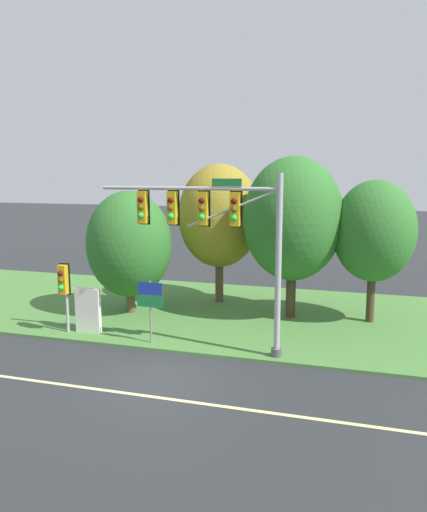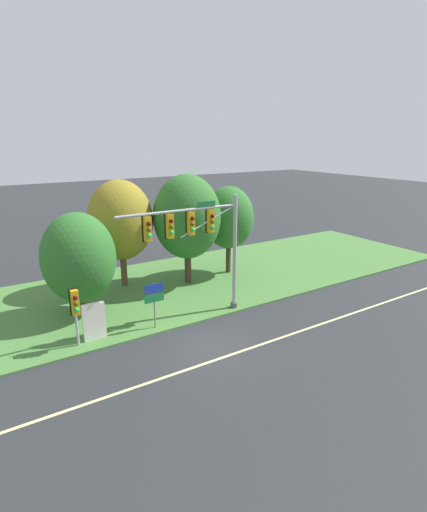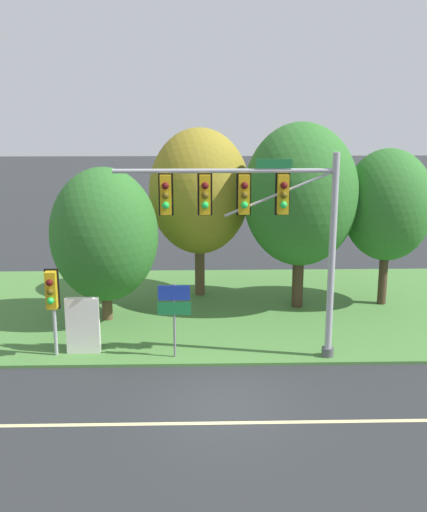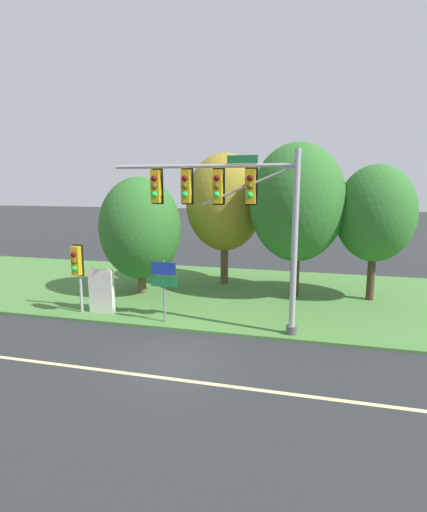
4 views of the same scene
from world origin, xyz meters
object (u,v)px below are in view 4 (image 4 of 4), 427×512
Objects in this scene: tree_left_of_mast at (225,203)px; tree_behind_signpost at (297,203)px; tree_nearest_road at (140,228)px; tree_mid_verge at (375,214)px; info_kiosk at (102,291)px; pedestrian_signal_near_kerb at (77,265)px; traffic_signal_mast at (230,205)px; route_sign_post at (164,281)px.

tree_behind_signpost is at bearing -24.03° from tree_left_of_mast.
tree_mid_verge is (11.08, 1.63, 0.80)m from tree_nearest_road.
tree_behind_signpost is at bearing 30.87° from info_kiosk.
tree_behind_signpost reaches higher than tree_mid_verge.
tree_behind_signpost is (8.74, 5.05, 2.44)m from pedestrian_signal_near_kerb.
tree_behind_signpost is at bearing -175.51° from tree_mid_verge.
info_kiosk is (0.88, 0.36, -1.18)m from pedestrian_signal_near_kerb.
tree_behind_signpost is (2.13, 5.23, -0.15)m from traffic_signal_mast.
tree_left_of_mast is 8.33m from info_kiosk.
tree_mid_verge is (8.37, 5.44, 2.40)m from route_sign_post.
tree_behind_signpost is (3.95, -1.76, 0.10)m from tree_left_of_mast.
pedestrian_signal_near_kerb is 0.40× the size of tree_behind_signpost.
route_sign_post is 7.62m from tree_behind_signpost.
tree_nearest_road is 11.22m from tree_mid_verge.
tree_behind_signpost is (4.82, 5.16, 2.87)m from route_sign_post.
traffic_signal_mast is 1.21× the size of tree_nearest_road.
tree_behind_signpost reaches higher than tree_left_of_mast.
traffic_signal_mast is 2.37× the size of pedestrian_signal_near_kerb.
tree_behind_signpost is at bearing 67.79° from traffic_signal_mast.
tree_mid_verge is (7.50, -1.48, -0.36)m from tree_left_of_mast.
info_kiosk is (-7.86, -4.70, -3.63)m from tree_behind_signpost.
tree_nearest_road is at bearing -171.64° from tree_mid_verge.
tree_nearest_road reaches higher than info_kiosk.
tree_behind_signpost is at bearing 46.96° from route_sign_post.
tree_left_of_mast is at bearing 82.89° from route_sign_post.
tree_left_of_mast is 0.96× the size of tree_behind_signpost.
traffic_signal_mast is 3.70× the size of info_kiosk.
tree_left_of_mast reaches higher than route_sign_post.
info_kiosk is (-3.04, 0.46, -0.76)m from route_sign_post.
tree_left_of_mast is at bearing 104.59° from traffic_signal_mast.
traffic_signal_mast reaches higher than pedestrian_signal_near_kerb.
pedestrian_signal_near_kerb is 1.56× the size of info_kiosk.
pedestrian_signal_near_kerb is 1.52m from info_kiosk.
tree_mid_verge reaches higher than tree_nearest_road.
traffic_signal_mast is 0.99× the size of tree_left_of_mast.
traffic_signal_mast is 1.10× the size of tree_mid_verge.
tree_nearest_road is at bearing 84.31° from info_kiosk.
traffic_signal_mast is at bearing -5.28° from info_kiosk.
tree_mid_verge is (12.29, 5.33, 1.98)m from pedestrian_signal_near_kerb.
tree_behind_signpost reaches higher than pedestrian_signal_near_kerb.
tree_mid_verge reaches higher than route_sign_post.
tree_nearest_road is 0.82× the size of tree_left_of_mast.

